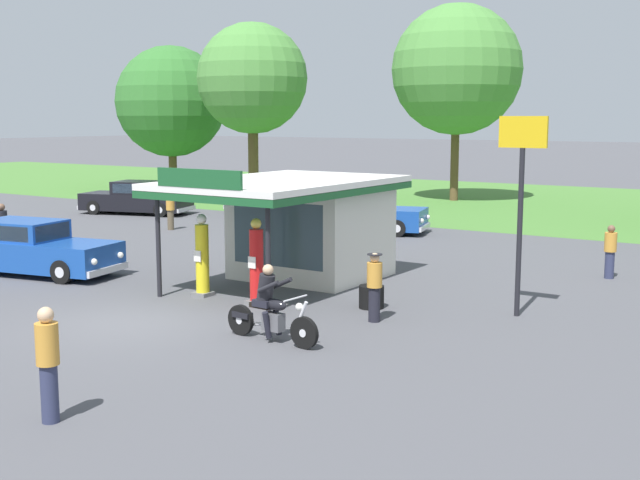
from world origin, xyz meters
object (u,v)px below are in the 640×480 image
at_px(gas_pump_offside, 257,265).
at_px(spare_tire_stack, 371,297).
at_px(bystander_leaning_by_kiosk, 374,285).
at_px(roadside_pole_sign, 521,180).
at_px(motorcycle_with_rider, 270,310).
at_px(bystander_chatting_near_pumps, 48,362).
at_px(parked_car_back_row_centre_left, 137,199).
at_px(parked_car_second_row_spare, 358,214).
at_px(featured_classic_sedan, 30,249).
at_px(bystander_standing_back_lot, 610,251).
at_px(bystander_admiring_sedan, 2,228).
at_px(parked_car_back_row_far_left, 280,201).
at_px(bystander_strolling_foreground, 170,209).
at_px(gas_pump_nearside, 202,258).

relative_size(gas_pump_offside, spare_tire_stack, 3.51).
distance_m(bystander_leaning_by_kiosk, roadside_pole_sign, 4.05).
relative_size(motorcycle_with_rider, bystander_chatting_near_pumps, 1.33).
bearing_deg(gas_pump_offside, parked_car_back_row_centre_left, 143.81).
bearing_deg(bystander_leaning_by_kiosk, parked_car_second_row_spare, 122.13).
xyz_separation_m(featured_classic_sedan, bystander_standing_back_lot, (14.26, 8.49, 0.07)).
distance_m(featured_classic_sedan, bystander_admiring_sedan, 3.77).
xyz_separation_m(motorcycle_with_rider, parked_car_back_row_centre_left, (-18.72, 14.54, 0.05)).
height_order(parked_car_back_row_far_left, bystander_strolling_foreground, bystander_strolling_foreground).
xyz_separation_m(gas_pump_offside, motorcycle_with_rider, (2.28, -2.51, -0.31)).
xyz_separation_m(featured_classic_sedan, spare_tire_stack, (10.46, 1.64, -0.45)).
height_order(gas_pump_nearside, motorcycle_with_rider, gas_pump_nearside).
relative_size(bystander_admiring_sedan, bystander_strolling_foreground, 1.08).
distance_m(parked_car_second_row_spare, bystander_strolling_foreground, 7.58).
bearing_deg(bystander_strolling_foreground, featured_classic_sedan, -70.76).
height_order(parked_car_back_row_centre_left, bystander_admiring_sedan, bystander_admiring_sedan).
relative_size(gas_pump_offside, bystander_strolling_foreground, 1.33).
relative_size(bystander_strolling_foreground, bystander_chatting_near_pumps, 0.90).
relative_size(parked_car_second_row_spare, roadside_pole_sign, 1.25).
xyz_separation_m(parked_car_second_row_spare, bystander_chatting_near_pumps, (6.73, -20.28, 0.23)).
bearing_deg(bystander_admiring_sedan, parked_car_second_row_spare, 58.71).
bearing_deg(featured_classic_sedan, gas_pump_nearside, 4.21).
xyz_separation_m(parked_car_back_row_centre_left, bystander_leaning_by_kiosk, (19.68, -11.97, 0.11)).
distance_m(motorcycle_with_rider, bystander_leaning_by_kiosk, 2.75).
height_order(gas_pump_nearside, bystander_admiring_sedan, gas_pump_nearside).
distance_m(featured_classic_sedan, bystander_standing_back_lot, 16.60).
distance_m(bystander_chatting_near_pumps, roadside_pole_sign, 10.99).
bearing_deg(spare_tire_stack, bystander_leaning_by_kiosk, -57.58).
distance_m(bystander_strolling_foreground, spare_tire_stack, 15.64).
distance_m(featured_classic_sedan, bystander_chatting_near_pumps, 12.59).
relative_size(parked_car_second_row_spare, parked_car_back_row_centre_left, 1.02).
height_order(parked_car_second_row_spare, bystander_standing_back_lot, parked_car_second_row_spare).
height_order(parked_car_back_row_centre_left, roadside_pole_sign, roadside_pole_sign).
height_order(featured_classic_sedan, parked_car_back_row_centre_left, featured_classic_sedan).
distance_m(parked_car_back_row_centre_left, bystander_leaning_by_kiosk, 23.03).
xyz_separation_m(gas_pump_offside, parked_car_back_row_centre_left, (-16.45, 12.03, -0.26)).
relative_size(gas_pump_offside, parked_car_back_row_far_left, 0.38).
bearing_deg(bystander_leaning_by_kiosk, gas_pump_nearside, -179.23).
bearing_deg(motorcycle_with_rider, parked_car_second_row_spare, 114.48).
distance_m(parked_car_second_row_spare, bystander_admiring_sedan, 13.21).
bearing_deg(parked_car_second_row_spare, gas_pump_nearside, -77.37).
relative_size(motorcycle_with_rider, parked_car_second_row_spare, 0.41).
bearing_deg(bystander_standing_back_lot, parked_car_back_row_far_left, 156.73).
bearing_deg(gas_pump_nearside, bystander_admiring_sedan, 173.45).
relative_size(motorcycle_with_rider, parked_car_back_row_centre_left, 0.42).
relative_size(gas_pump_nearside, parked_car_back_row_centre_left, 0.38).
bearing_deg(spare_tire_stack, motorcycle_with_rider, -93.80).
relative_size(bystander_strolling_foreground, roadside_pole_sign, 0.35).
bearing_deg(gas_pump_nearside, parked_car_second_row_spare, 102.63).
bearing_deg(motorcycle_with_rider, featured_classic_sedan, 168.66).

